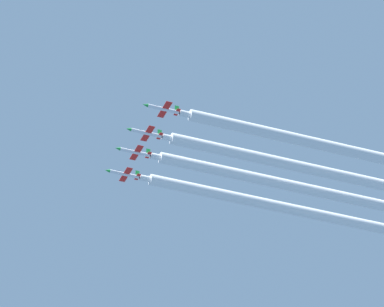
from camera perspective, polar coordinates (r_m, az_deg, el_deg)
name	(u,v)px	position (r m, az deg, el deg)	size (l,w,h in m)	color
jet_far_left	(162,109)	(404.93, -1.15, 1.73)	(7.48, 10.90, 2.62)	silver
jet_inner_left	(145,133)	(413.29, -1.80, 0.80)	(7.48, 10.90, 2.62)	silver
jet_center	(134,152)	(420.86, -2.23, 0.06)	(7.48, 10.90, 2.62)	silver
jet_inner_right	(123,174)	(429.77, -2.64, -0.78)	(7.48, 10.90, 2.62)	silver
smoke_trail_far_left	(312,143)	(419.11, 4.61, 0.42)	(3.29, 79.48, 3.29)	white
smoke_trail_inner_left	(279,162)	(425.58, 3.33, -0.33)	(3.29, 70.80, 3.29)	white
smoke_trail_center	(271,182)	(433.59, 3.05, -1.08)	(3.29, 74.50, 3.29)	white
smoke_trail_inner_right	(270,205)	(443.64, 3.01, -1.97)	(3.29, 82.32, 3.29)	white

